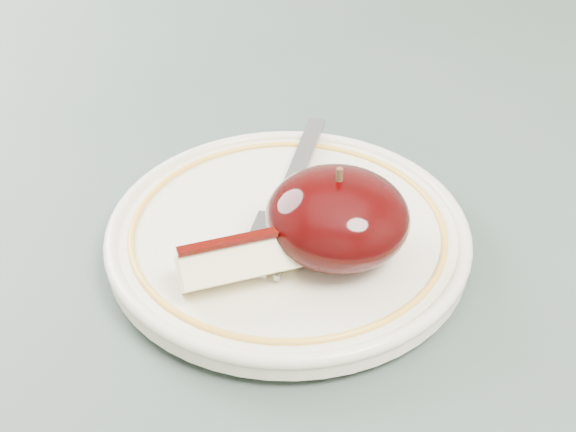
% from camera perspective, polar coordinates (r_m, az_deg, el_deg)
% --- Properties ---
extents(table, '(0.90, 0.90, 0.75)m').
position_cam_1_polar(table, '(0.60, -7.40, -6.18)').
color(table, brown).
rests_on(table, ground).
extents(plate, '(0.23, 0.23, 0.02)m').
position_cam_1_polar(plate, '(0.50, 0.00, -1.29)').
color(plate, beige).
rests_on(plate, table).
extents(apple_half, '(0.08, 0.08, 0.06)m').
position_cam_1_polar(apple_half, '(0.46, 3.54, -0.10)').
color(apple_half, black).
rests_on(apple_half, plate).
extents(apple_wedge, '(0.07, 0.06, 0.03)m').
position_cam_1_polar(apple_wedge, '(0.45, -3.54, -3.23)').
color(apple_wedge, '#F8ECB6').
rests_on(apple_wedge, plate).
extents(fork, '(0.03, 0.17, 0.00)m').
position_cam_1_polar(fork, '(0.52, 0.08, 1.65)').
color(fork, gray).
rests_on(fork, plate).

